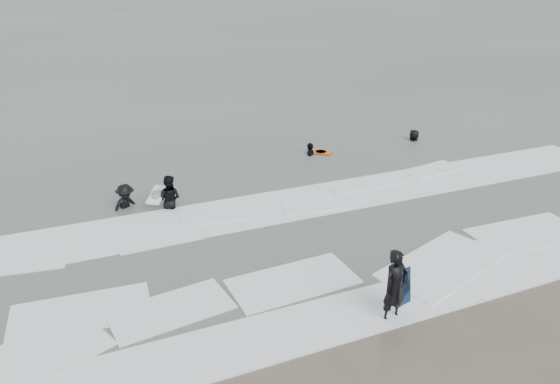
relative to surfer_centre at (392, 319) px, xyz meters
name	(u,v)px	position (x,y,z in m)	size (l,w,h in m)	color
ground	(351,300)	(-0.54, 1.14, 0.00)	(320.00, 320.00, 0.00)	brown
sea	(91,13)	(-0.54, 81.14, 0.06)	(320.00, 320.00, 0.00)	#47544C
surfer_centre	(392,319)	(0.00, 0.00, 0.00)	(0.72, 0.47, 1.98)	black
surfer_wading	(170,208)	(-3.83, 8.60, 0.00)	(0.89, 0.69, 1.83)	black
surfer_breaker	(127,209)	(-5.29, 9.13, 0.00)	(1.17, 0.67, 1.81)	black
surfer_right_near	(310,155)	(3.27, 11.78, 0.00)	(1.02, 0.43, 1.74)	black
surfer_right_far	(413,141)	(8.81, 11.65, 0.00)	(0.85, 0.55, 1.73)	black
surf_foam	(295,237)	(-0.54, 4.84, 0.04)	(30.03, 9.06, 0.09)	white
bodyboards	(284,197)	(-0.07, 6.92, 0.50)	(8.99, 12.28, 1.25)	#0E2042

